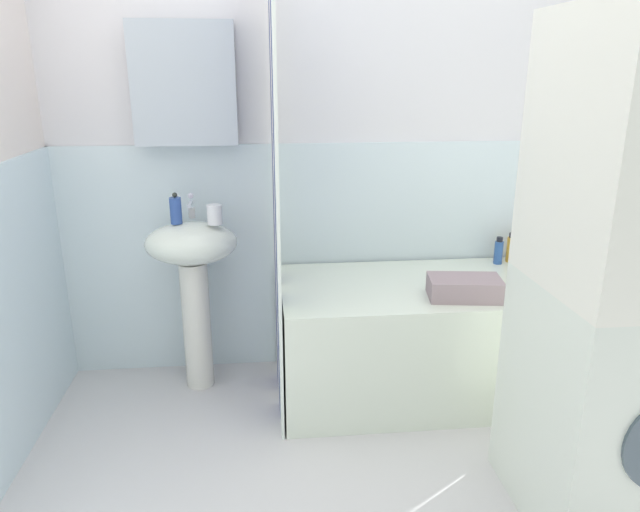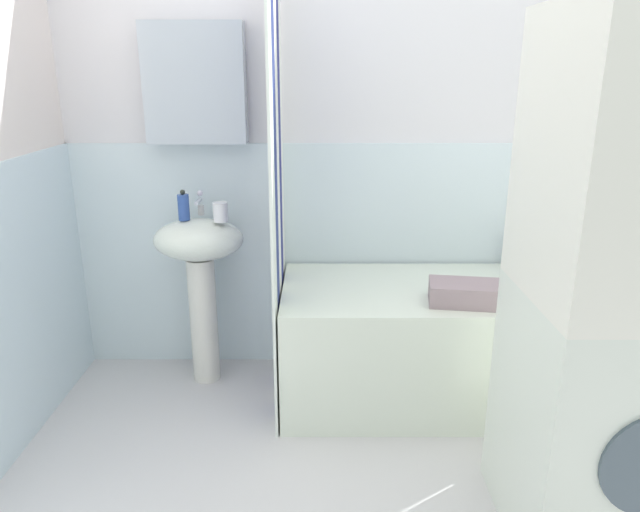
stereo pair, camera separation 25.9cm
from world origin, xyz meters
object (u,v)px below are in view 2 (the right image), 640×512
object	(u,v)px
bathtub	(434,342)
washer_dryer_stack	(627,298)
lotion_bottle	(526,254)
toothbrush_cup	(220,212)
shampoo_bottle	(512,257)
body_wash_bottle	(552,249)
towel_folded	(466,293)
sink	(200,265)
soap_dispenser	(183,207)

from	to	relation	value
bathtub	washer_dryer_stack	xyz separation A→B (m)	(0.41, -0.89, 0.58)
lotion_bottle	toothbrush_cup	bearing A→B (deg)	-174.36
shampoo_bottle	lotion_bottle	bearing A→B (deg)	18.43
body_wash_bottle	towel_folded	xyz separation A→B (m)	(-0.54, -0.47, -0.06)
toothbrush_cup	lotion_bottle	xyz separation A→B (m)	(1.54, 0.15, -0.26)
body_wash_bottle	towel_folded	bearing A→B (deg)	-139.37
sink	washer_dryer_stack	distance (m)	1.89
soap_dispenser	body_wash_bottle	bearing A→B (deg)	3.31
towel_folded	shampoo_bottle	bearing A→B (deg)	53.21
lotion_bottle	towel_folded	bearing A→B (deg)	-131.09
toothbrush_cup	shampoo_bottle	size ratio (longest dim) A/B	0.64
shampoo_bottle	body_wash_bottle	bearing A→B (deg)	2.33
body_wash_bottle	shampoo_bottle	world-z (taller)	body_wash_bottle
bathtub	washer_dryer_stack	world-z (taller)	washer_dryer_stack
shampoo_bottle	washer_dryer_stack	size ratio (longest dim) A/B	0.08
body_wash_bottle	shampoo_bottle	xyz separation A→B (m)	(-0.20, -0.01, -0.04)
soap_dispenser	washer_dryer_stack	size ratio (longest dim) A/B	0.09
sink	toothbrush_cup	distance (m)	0.30
bathtub	lotion_bottle	bearing A→B (deg)	29.52
bathtub	shampoo_bottle	bearing A→B (deg)	31.37
bathtub	towel_folded	size ratio (longest dim) A/B	4.58
body_wash_bottle	lotion_bottle	bearing A→B (deg)	171.27
sink	towel_folded	distance (m)	1.29
shampoo_bottle	washer_dryer_stack	world-z (taller)	washer_dryer_stack
lotion_bottle	washer_dryer_stack	distance (m)	1.20
sink	towel_folded	size ratio (longest dim) A/B	2.69
washer_dryer_stack	sink	bearing A→B (deg)	145.82
body_wash_bottle	shampoo_bottle	bearing A→B (deg)	-177.67
lotion_bottle	washer_dryer_stack	xyz separation A→B (m)	(-0.10, -1.17, 0.22)
sink	lotion_bottle	bearing A→B (deg)	4.08
soap_dispenser	body_wash_bottle	distance (m)	1.86
sink	bathtub	size ratio (longest dim) A/B	0.59
sink	body_wash_bottle	distance (m)	1.78
soap_dispenser	bathtub	xyz separation A→B (m)	(1.21, -0.16, -0.64)
body_wash_bottle	shampoo_bottle	distance (m)	0.21
bathtub	body_wash_bottle	xyz separation A→B (m)	(0.63, 0.27, 0.39)
sink	body_wash_bottle	size ratio (longest dim) A/B	3.81
sink	toothbrush_cup	size ratio (longest dim) A/B	9.32
toothbrush_cup	shampoo_bottle	bearing A→B (deg)	4.90
body_wash_bottle	washer_dryer_stack	size ratio (longest dim) A/B	0.13
sink	shampoo_bottle	bearing A→B (deg)	3.32
soap_dispenser	shampoo_bottle	world-z (taller)	soap_dispenser
soap_dispenser	washer_dryer_stack	xyz separation A→B (m)	(1.62, -1.05, -0.06)
towel_folded	toothbrush_cup	bearing A→B (deg)	163.34
toothbrush_cup	lotion_bottle	bearing A→B (deg)	5.64
body_wash_bottle	soap_dispenser	bearing A→B (deg)	-176.69
body_wash_bottle	toothbrush_cup	bearing A→B (deg)	-175.41
sink	shampoo_bottle	world-z (taller)	sink
soap_dispenser	towel_folded	distance (m)	1.38
washer_dryer_stack	body_wash_bottle	bearing A→B (deg)	79.07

